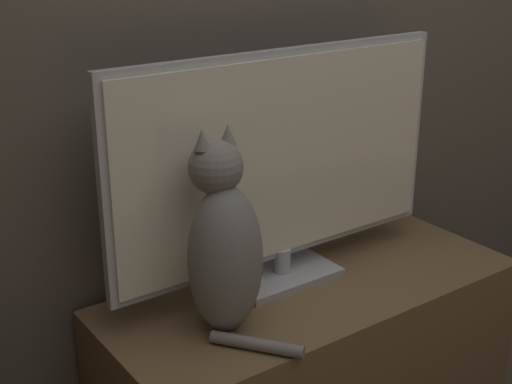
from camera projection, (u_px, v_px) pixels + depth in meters
tv_stand at (310, 355)px, 1.91m from camera, size 1.11×0.46×0.42m
tv at (283, 165)px, 1.77m from camera, size 0.97×0.17×0.60m
cat at (223, 247)px, 1.57m from camera, size 0.18×0.30×0.47m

